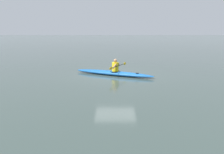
{
  "coord_description": "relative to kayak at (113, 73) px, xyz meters",
  "views": [
    {
      "loc": [
        0.08,
        14.38,
        2.86
      ],
      "look_at": [
        0.16,
        4.66,
        0.86
      ],
      "focal_mm": 38.69,
      "sensor_mm": 36.0,
      "label": 1
    }
  ],
  "objects": [
    {
      "name": "ground_plane",
      "position": [
        -0.12,
        0.08,
        -0.13
      ],
      "size": [
        160.0,
        160.0,
        0.0
      ],
      "primitive_type": "plane",
      "color": "#384742"
    },
    {
      "name": "kayak",
      "position": [
        0.0,
        0.0,
        0.0
      ],
      "size": [
        4.95,
        2.82,
        0.26
      ],
      "color": "#1959A5",
      "rests_on": "ground"
    },
    {
      "name": "kayaker",
      "position": [
        -0.14,
        0.06,
        0.44
      ],
      "size": [
        1.06,
        2.17,
        0.75
      ],
      "color": "yellow",
      "rests_on": "kayak"
    }
  ]
}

